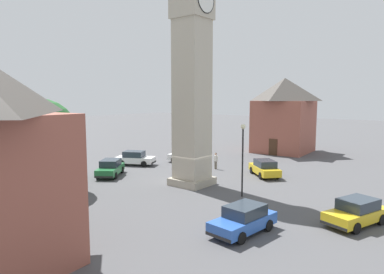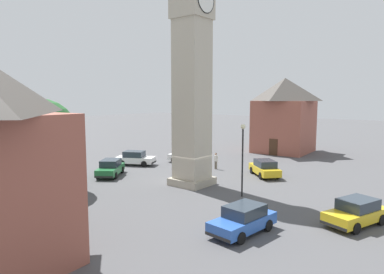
% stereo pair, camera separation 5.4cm
% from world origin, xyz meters
% --- Properties ---
extents(ground_plane, '(200.00, 200.00, 0.00)m').
position_xyz_m(ground_plane, '(0.00, 0.00, 0.00)').
color(ground_plane, '#4C4C4F').
extents(clock_tower, '(3.63, 3.63, 23.44)m').
position_xyz_m(clock_tower, '(0.00, 0.00, 13.76)').
color(clock_tower, '#A59C89').
rests_on(clock_tower, ground).
extents(car_blue_kerb, '(4.02, 4.19, 1.53)m').
position_xyz_m(car_blue_kerb, '(6.71, -3.30, 0.76)').
color(car_blue_kerb, gold).
rests_on(car_blue_kerb, ground).
extents(car_silver_kerb, '(4.30, 2.17, 1.53)m').
position_xyz_m(car_silver_kerb, '(-6.41, -8.68, 0.76)').
color(car_silver_kerb, '#2D5BB7').
rests_on(car_silver_kerb, ground).
extents(car_red_corner, '(4.33, 3.78, 1.53)m').
position_xyz_m(car_red_corner, '(-2.23, 7.98, 0.76)').
color(car_red_corner, '#236B38').
rests_on(car_red_corner, ground).
extents(car_white_side, '(4.45, 2.95, 1.53)m').
position_xyz_m(car_white_side, '(-1.33, -13.14, 0.76)').
color(car_white_side, gold).
rests_on(car_white_side, ground).
extents(car_black_far, '(3.41, 4.44, 1.53)m').
position_xyz_m(car_black_far, '(2.73, 10.08, 0.76)').
color(car_black_far, white).
rests_on(car_black_far, ground).
extents(car_green_alley, '(2.69, 4.42, 1.53)m').
position_xyz_m(car_green_alley, '(7.42, 6.65, 0.76)').
color(car_green_alley, white).
rests_on(car_green_alley, ground).
extents(pedestrian, '(0.26, 0.56, 1.69)m').
position_xyz_m(pedestrian, '(6.44, 2.04, 1.01)').
color(pedestrian, '#706656').
rests_on(pedestrian, ground).
extents(tree, '(5.55, 5.55, 7.25)m').
position_xyz_m(tree, '(-9.03, 7.57, 4.46)').
color(tree, brown).
rests_on(tree, ground).
extents(building_terrace_right, '(7.96, 7.49, 9.87)m').
position_xyz_m(building_terrace_right, '(21.53, 1.44, 5.04)').
color(building_terrace_right, '#995142').
rests_on(building_terrace_right, ground).
extents(lamp_post, '(0.36, 0.36, 5.37)m').
position_xyz_m(lamp_post, '(-0.42, -5.08, 3.56)').
color(lamp_post, black).
rests_on(lamp_post, ground).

